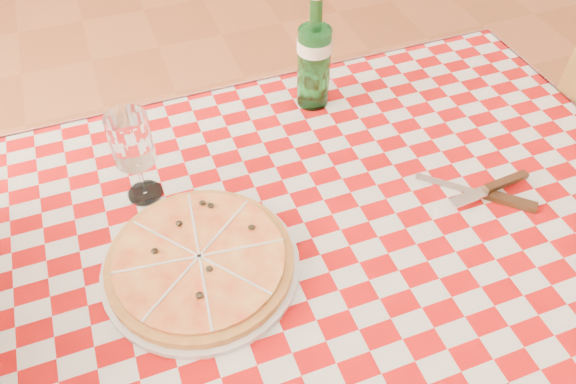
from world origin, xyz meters
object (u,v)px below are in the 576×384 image
wine_glass (136,158)px  dining_table (310,272)px  pizza_plate (200,261)px  water_bottle (314,51)px

wine_glass → dining_table: bearing=-39.5°
pizza_plate → water_bottle: water_bottle is taller
dining_table → pizza_plate: pizza_plate is taller
pizza_plate → water_bottle: 0.48m
dining_table → water_bottle: bearing=67.6°
wine_glass → pizza_plate: bearing=-74.7°
pizza_plate → dining_table: bearing=-1.8°
dining_table → wine_glass: 0.36m
pizza_plate → wine_glass: (-0.05, 0.19, 0.07)m
pizza_plate → wine_glass: wine_glass is taller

